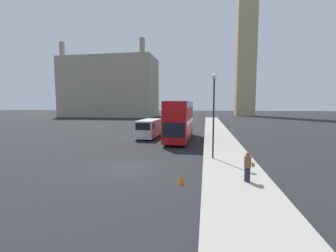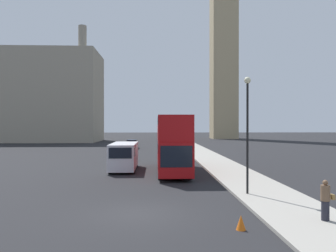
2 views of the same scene
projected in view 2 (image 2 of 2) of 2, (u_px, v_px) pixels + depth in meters
The scene contains 10 objects.
ground_plane at pixel (139, 214), 14.32m from camera, with size 300.00×300.00×0.00m, color black.
sidewalk_strip at pixel (293, 210), 14.56m from camera, with size 3.73×120.00×0.15m.
clock_tower at pixel (224, 12), 91.96m from camera, with size 7.44×7.61×69.77m.
building_block_distant at pixel (28, 97), 75.64m from camera, with size 32.70×14.47×25.11m.
red_double_decker_bus at pixel (172, 141), 27.00m from camera, with size 2.46×10.73×4.57m.
white_van at pixel (124, 156), 27.93m from camera, with size 2.11×5.94×2.30m.
pedestrian at pixel (326, 200), 12.77m from camera, with size 0.51×0.35×1.58m.
street_lamp at pixel (247, 118), 17.75m from camera, with size 0.36×0.36×6.34m.
parked_sedan at pixel (132, 144), 53.57m from camera, with size 1.72×4.73×1.45m.
traffic_cone at pixel (241, 223), 12.08m from camera, with size 0.36×0.36×0.55m.
Camera 2 is at (0.76, -14.34, 3.89)m, focal length 35.00 mm.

